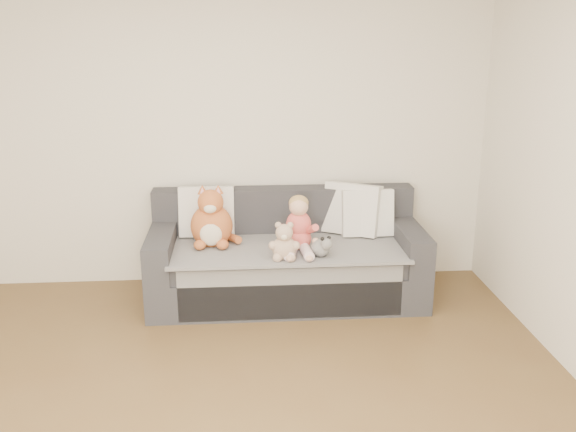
{
  "coord_description": "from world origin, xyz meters",
  "views": [
    {
      "loc": [
        0.14,
        -2.87,
        2.17
      ],
      "look_at": [
        0.5,
        1.87,
        0.75
      ],
      "focal_mm": 40.0,
      "sensor_mm": 36.0,
      "label": 1
    }
  ],
  "objects_px": {
    "sofa": "(286,261)",
    "sippy_cup": "(288,247)",
    "teddy_bear": "(284,244)",
    "toddler": "(299,228)",
    "plush_cat": "(212,222)"
  },
  "relations": [
    {
      "from": "plush_cat",
      "to": "sippy_cup",
      "type": "xyz_separation_m",
      "value": [
        0.59,
        -0.26,
        -0.13
      ]
    },
    {
      "from": "toddler",
      "to": "sofa",
      "type": "bearing_deg",
      "value": 117.15
    },
    {
      "from": "sofa",
      "to": "plush_cat",
      "type": "xyz_separation_m",
      "value": [
        -0.6,
        -0.02,
        0.35
      ]
    },
    {
      "from": "teddy_bear",
      "to": "sippy_cup",
      "type": "height_order",
      "value": "teddy_bear"
    },
    {
      "from": "sofa",
      "to": "teddy_bear",
      "type": "distance_m",
      "value": 0.49
    },
    {
      "from": "toddler",
      "to": "sippy_cup",
      "type": "relative_size",
      "value": 3.94
    },
    {
      "from": "toddler",
      "to": "sippy_cup",
      "type": "height_order",
      "value": "toddler"
    },
    {
      "from": "sofa",
      "to": "sippy_cup",
      "type": "distance_m",
      "value": 0.36
    },
    {
      "from": "toddler",
      "to": "plush_cat",
      "type": "height_order",
      "value": "plush_cat"
    },
    {
      "from": "sofa",
      "to": "plush_cat",
      "type": "distance_m",
      "value": 0.69
    },
    {
      "from": "teddy_bear",
      "to": "sippy_cup",
      "type": "xyz_separation_m",
      "value": [
        0.04,
        0.12,
        -0.06
      ]
    },
    {
      "from": "sippy_cup",
      "to": "plush_cat",
      "type": "bearing_deg",
      "value": 156.39
    },
    {
      "from": "plush_cat",
      "to": "teddy_bear",
      "type": "height_order",
      "value": "plush_cat"
    },
    {
      "from": "toddler",
      "to": "sippy_cup",
      "type": "bearing_deg",
      "value": -130.36
    },
    {
      "from": "sippy_cup",
      "to": "toddler",
      "type": "bearing_deg",
      "value": 45.49
    }
  ]
}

